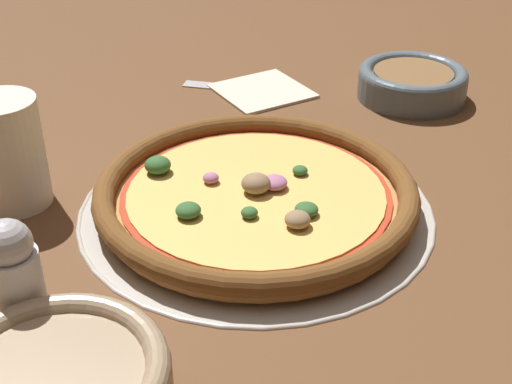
% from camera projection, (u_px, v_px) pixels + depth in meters
% --- Properties ---
extents(ground_plane, '(3.00, 3.00, 0.00)m').
position_uv_depth(ground_plane, '(256.00, 210.00, 0.75)').
color(ground_plane, brown).
extents(pizza_tray, '(0.37, 0.37, 0.01)m').
position_uv_depth(pizza_tray, '(256.00, 208.00, 0.75)').
color(pizza_tray, '#B7B2A8').
rests_on(pizza_tray, ground_plane).
extents(pizza, '(0.34, 0.34, 0.04)m').
position_uv_depth(pizza, '(256.00, 193.00, 0.74)').
color(pizza, '#BC7F42').
rests_on(pizza, pizza_tray).
extents(bowl_far, '(0.15, 0.15, 0.04)m').
position_uv_depth(bowl_far, '(412.00, 82.00, 0.98)').
color(bowl_far, slate).
rests_on(bowl_far, ground_plane).
extents(drinking_cup, '(0.08, 0.08, 0.12)m').
position_uv_depth(drinking_cup, '(7.00, 153.00, 0.73)').
color(drinking_cup, silver).
rests_on(drinking_cup, ground_plane).
extents(napkin, '(0.16, 0.16, 0.01)m').
position_uv_depth(napkin, '(262.00, 90.00, 1.01)').
color(napkin, beige).
rests_on(napkin, ground_plane).
extents(fork, '(0.07, 0.18, 0.00)m').
position_uv_depth(fork, '(236.00, 88.00, 1.02)').
color(fork, '#B7B7BC').
rests_on(fork, ground_plane).
extents(pepper_shaker, '(0.04, 0.04, 0.12)m').
position_uv_depth(pepper_shaker, '(16.00, 287.00, 0.55)').
color(pepper_shaker, silver).
rests_on(pepper_shaker, ground_plane).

